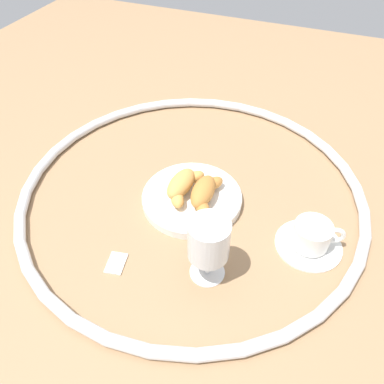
% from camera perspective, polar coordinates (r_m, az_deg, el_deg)
% --- Properties ---
extents(ground_plane, '(2.20, 2.20, 0.00)m').
position_cam_1_polar(ground_plane, '(0.90, 0.05, -0.25)').
color(ground_plane, '#997551').
extents(table_chrome_rim, '(0.79, 0.79, 0.02)m').
position_cam_1_polar(table_chrome_rim, '(0.89, 0.05, 0.30)').
color(table_chrome_rim, silver).
rests_on(table_chrome_rim, ground_plane).
extents(pastry_plate, '(0.23, 0.23, 0.02)m').
position_cam_1_polar(pastry_plate, '(0.87, 0.00, -0.83)').
color(pastry_plate, white).
rests_on(pastry_plate, ground_plane).
extents(croissant_large, '(0.14, 0.07, 0.04)m').
position_cam_1_polar(croissant_large, '(0.86, -1.44, 1.11)').
color(croissant_large, '#D6994C').
rests_on(croissant_large, pastry_plate).
extents(croissant_small, '(0.14, 0.07, 0.04)m').
position_cam_1_polar(croissant_small, '(0.84, 1.87, -0.05)').
color(croissant_small, '#BC7A38').
rests_on(croissant_small, pastry_plate).
extents(coffee_cup_near, '(0.14, 0.14, 0.06)m').
position_cam_1_polar(coffee_cup_near, '(0.81, 17.28, -6.46)').
color(coffee_cup_near, white).
rests_on(coffee_cup_near, ground_plane).
extents(juice_glass_left, '(0.08, 0.08, 0.14)m').
position_cam_1_polar(juice_glass_left, '(0.68, 2.49, -7.41)').
color(juice_glass_left, white).
rests_on(juice_glass_left, ground_plane).
extents(sugar_packet, '(0.06, 0.04, 0.01)m').
position_cam_1_polar(sugar_packet, '(0.78, -11.19, -10.23)').
color(sugar_packet, white).
rests_on(sugar_packet, ground_plane).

